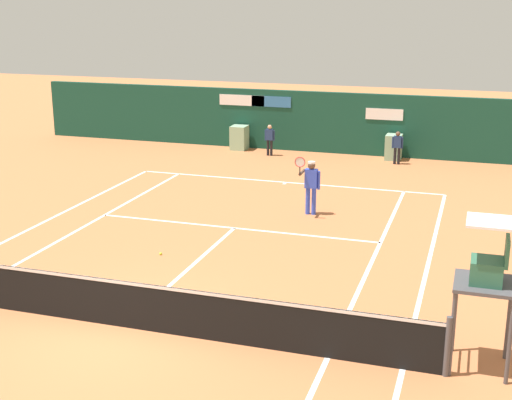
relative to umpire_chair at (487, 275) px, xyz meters
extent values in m
plane|color=#C67042|center=(-6.52, -0.49, -1.67)|extent=(80.00, 80.00, 0.00)
cube|color=white|center=(-6.52, 11.21, -1.67)|extent=(10.60, 0.10, 0.01)
cube|color=white|center=(-2.52, -0.49, -1.67)|extent=(0.10, 23.40, 0.01)
cube|color=white|center=(-1.22, -0.49, -1.67)|extent=(0.10, 23.40, 0.01)
cube|color=white|center=(-6.52, 5.91, -1.67)|extent=(8.00, 0.10, 0.01)
cube|color=white|center=(-6.52, 2.71, -1.67)|extent=(0.10, 6.40, 0.01)
cube|color=white|center=(-6.52, 11.06, -1.67)|extent=(0.10, 0.24, 0.01)
cylinder|color=#4C4C51|center=(-0.52, -0.49, -1.14)|extent=(0.10, 0.10, 1.07)
cube|color=black|center=(-6.52, -0.49, -1.20)|extent=(12.00, 0.03, 0.95)
cube|color=white|center=(-6.52, -0.49, -0.75)|extent=(12.00, 0.04, 0.06)
cube|color=#144233|center=(-6.52, 16.51, -0.44)|extent=(25.00, 0.24, 2.47)
cube|color=white|center=(-3.96, 16.37, 0.02)|extent=(1.46, 0.02, 0.44)
cube|color=white|center=(-9.87, 16.37, 0.33)|extent=(1.97, 0.02, 0.44)
cube|color=#2D6BA8|center=(-8.60, 16.37, 0.33)|extent=(1.68, 0.02, 0.44)
cube|color=#8CB793|center=(-9.84, 15.96, -1.17)|extent=(0.64, 0.70, 1.00)
cube|color=#8CB793|center=(-3.48, 15.96, -1.18)|extent=(0.60, 0.70, 0.98)
cylinder|color=#47474C|center=(-0.46, -0.45, -0.93)|extent=(0.07, 0.07, 1.49)
cylinder|color=#47474C|center=(-0.46, 0.45, -0.93)|extent=(0.07, 0.07, 1.49)
cylinder|color=#47474C|center=(0.44, -0.45, -0.93)|extent=(0.07, 0.07, 1.49)
cylinder|color=#47474C|center=(0.44, 0.45, -0.93)|extent=(0.07, 0.07, 1.49)
cylinder|color=#47474C|center=(-0.46, 0.00, -1.22)|extent=(0.04, 0.81, 0.04)
cylinder|color=#47474C|center=(-0.46, 0.00, -0.78)|extent=(0.04, 0.81, 0.04)
cube|color=#47474C|center=(-0.01, 0.00, -0.15)|extent=(1.00, 1.00, 0.06)
cube|color=#2D664C|center=(-0.01, 0.00, 0.08)|extent=(0.52, 0.56, 0.40)
cube|color=#2D664C|center=(0.28, 0.00, 0.45)|extent=(0.06, 0.56, 0.45)
cube|color=white|center=(-0.01, 0.00, 0.93)|extent=(0.76, 0.80, 0.04)
cylinder|color=blue|center=(-4.75, 7.84, -1.27)|extent=(0.13, 0.13, 0.80)
cylinder|color=blue|center=(-4.92, 7.83, -1.27)|extent=(0.13, 0.13, 0.80)
cube|color=blue|center=(-4.83, 7.83, -0.60)|extent=(0.36, 0.21, 0.56)
sphere|color=brown|center=(-4.83, 7.83, -0.21)|extent=(0.22, 0.22, 0.22)
cylinder|color=white|center=(-4.83, 7.83, -0.13)|extent=(0.21, 0.21, 0.06)
cylinder|color=blue|center=(-4.61, 7.84, -0.64)|extent=(0.08, 0.08, 0.54)
cylinder|color=brown|center=(-5.05, 7.56, -0.37)|extent=(0.10, 0.54, 0.08)
cylinder|color=black|center=(-5.04, 7.29, -0.26)|extent=(0.03, 0.03, 0.22)
torus|color=#DB3838|center=(-5.04, 7.29, -0.01)|extent=(0.30, 0.03, 0.30)
cylinder|color=silver|center=(-5.04, 7.29, -0.01)|extent=(0.26, 0.01, 0.26)
cylinder|color=black|center=(-8.22, 15.19, -1.36)|extent=(0.10, 0.10, 0.63)
cylinder|color=black|center=(-8.37, 15.19, -1.36)|extent=(0.10, 0.10, 0.63)
cube|color=navy|center=(-8.30, 15.19, -0.82)|extent=(0.29, 0.16, 0.44)
sphere|color=tan|center=(-8.30, 15.19, -0.51)|extent=(0.17, 0.17, 0.17)
cylinder|color=navy|center=(-8.12, 15.19, -0.85)|extent=(0.07, 0.07, 0.43)
cylinder|color=navy|center=(-8.47, 15.19, -0.85)|extent=(0.07, 0.07, 0.43)
cylinder|color=black|center=(-3.18, 15.19, -1.35)|extent=(0.10, 0.10, 0.64)
cylinder|color=black|center=(-3.32, 15.19, -1.35)|extent=(0.10, 0.10, 0.64)
cube|color=navy|center=(-3.25, 15.19, -0.81)|extent=(0.29, 0.16, 0.45)
sphere|color=brown|center=(-3.25, 15.19, -0.50)|extent=(0.18, 0.18, 0.18)
cylinder|color=navy|center=(-3.08, 15.19, -0.84)|extent=(0.07, 0.07, 0.43)
cylinder|color=navy|center=(-3.43, 15.19, -0.84)|extent=(0.07, 0.07, 0.43)
sphere|color=#CCE033|center=(-7.54, 3.36, -1.64)|extent=(0.07, 0.07, 0.07)
camera|label=1|loc=(-0.29, -11.54, 4.39)|focal=49.83mm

